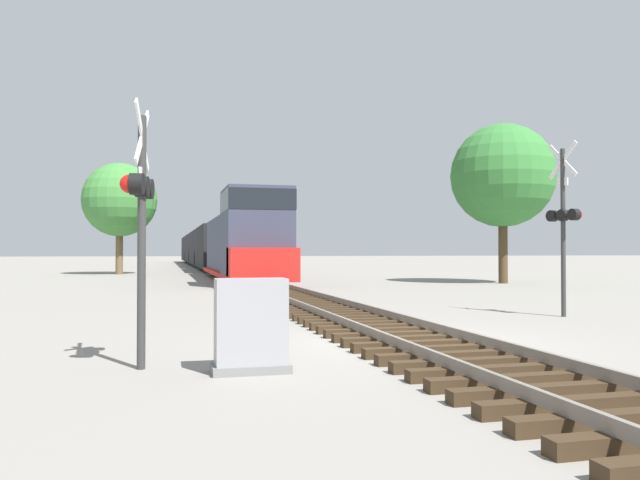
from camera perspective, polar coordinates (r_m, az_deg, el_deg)
ground_plane at (r=11.71m, az=7.80°, el=-9.26°), size 400.00×400.00×0.00m
rail_track_bed at (r=11.69m, az=7.79°, el=-8.60°), size 2.60×160.00×0.31m
freight_train at (r=63.63m, az=-10.26°, el=-0.74°), size 3.12×75.64×4.66m
crossing_signal_near at (r=9.27m, az=-16.17°, el=3.41°), size 0.46×1.01×3.78m
crossing_signal_far at (r=17.20m, az=21.40°, el=1.84°), size 0.50×1.01×4.48m
relay_cabinet at (r=8.76m, az=-6.34°, el=-7.84°), size 1.07×0.56×1.30m
tree_far_right at (r=34.15m, az=16.36°, el=5.65°), size 5.41×5.41×8.35m
tree_mid_background at (r=47.53m, az=-17.85°, el=3.50°), size 5.34×5.34×8.08m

